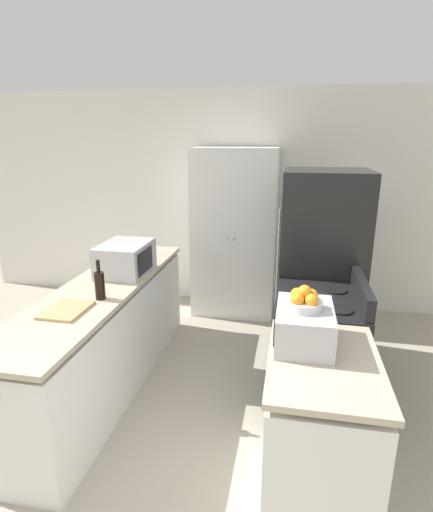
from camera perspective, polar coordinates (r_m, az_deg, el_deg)
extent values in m
cube|color=silver|center=(4.95, 3.46, 7.85)|extent=(7.00, 0.06, 2.60)
cube|color=silver|center=(3.54, -15.57, -11.51)|extent=(0.58, 2.44, 0.83)
cube|color=#B7A88E|center=(3.35, -16.19, -4.36)|extent=(0.60, 2.49, 0.04)
cube|color=silver|center=(2.57, 14.28, -23.51)|extent=(0.58, 0.87, 0.83)
cube|color=#B7A88E|center=(2.30, 15.14, -14.42)|extent=(0.60, 0.89, 0.04)
cube|color=white|center=(4.69, 2.63, 3.29)|extent=(0.95, 0.57, 1.95)
sphere|color=#B2B2B7|center=(4.41, 1.54, 2.44)|extent=(0.03, 0.03, 0.03)
sphere|color=#B2B2B7|center=(4.40, 2.57, 2.39)|extent=(0.03, 0.03, 0.03)
cube|color=black|center=(3.25, 13.95, -13.35)|extent=(0.64, 0.78, 0.91)
cube|color=black|center=(3.30, 7.93, -14.77)|extent=(0.02, 0.69, 0.50)
cube|color=black|center=(3.06, 20.08, -4.79)|extent=(0.06, 0.74, 0.16)
cylinder|color=black|center=(2.87, 12.18, -7.13)|extent=(0.17, 0.17, 0.01)
cylinder|color=black|center=(3.22, 12.10, -4.48)|extent=(0.17, 0.17, 0.01)
cylinder|color=black|center=(2.89, 17.29, -7.35)|extent=(0.17, 0.17, 0.01)
cylinder|color=black|center=(3.24, 16.64, -4.70)|extent=(0.17, 0.17, 0.01)
cube|color=black|center=(3.80, 14.64, -1.74)|extent=(0.74, 0.70, 1.78)
cylinder|color=gray|center=(3.58, 8.73, -1.00)|extent=(0.02, 0.02, 0.98)
cube|color=#B2B2B7|center=(3.56, -12.89, -0.33)|extent=(0.39, 0.52, 0.27)
cube|color=black|center=(3.45, -10.14, -0.70)|extent=(0.01, 0.32, 0.19)
cylinder|color=black|center=(3.04, -16.34, -4.10)|extent=(0.07, 0.07, 0.21)
cylinder|color=black|center=(3.00, -16.57, -1.41)|extent=(0.03, 0.03, 0.10)
cube|color=#B2B2B7|center=(2.37, 12.42, -9.71)|extent=(0.32, 0.45, 0.22)
cube|color=black|center=(2.37, 8.42, -9.50)|extent=(0.01, 0.32, 0.13)
cylinder|color=silver|center=(2.30, 12.37, -6.79)|extent=(0.21, 0.21, 0.05)
sphere|color=orange|center=(2.32, 13.38, -5.48)|extent=(0.08, 0.08, 0.08)
sphere|color=orange|center=(2.32, 11.46, -5.38)|extent=(0.08, 0.08, 0.08)
sphere|color=orange|center=(2.25, 11.46, -6.11)|extent=(0.08, 0.08, 0.08)
sphere|color=orange|center=(2.25, 13.45, -6.21)|extent=(0.08, 0.08, 0.08)
sphere|color=orange|center=(2.27, 12.49, -4.99)|extent=(0.08, 0.08, 0.08)
cube|color=tan|center=(2.94, -20.66, -7.24)|extent=(0.26, 0.34, 0.02)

